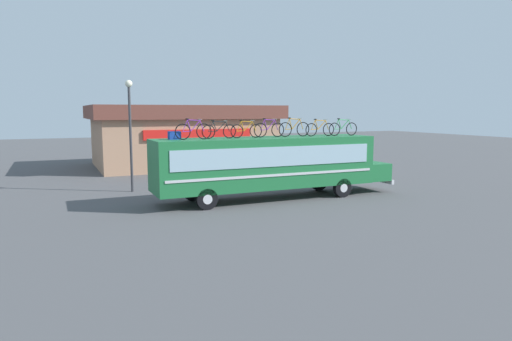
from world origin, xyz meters
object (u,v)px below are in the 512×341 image
Objects in this scene: bus at (271,163)px; rooftop_bicycle_4 at (269,129)px; street_lamp at (130,121)px; rooftop_bicycle_3 at (246,130)px; rooftop_bicycle_7 at (343,128)px; rooftop_bicycle_1 at (193,131)px; rooftop_bicycle_5 at (294,129)px; luggage_bag_1 at (174,135)px; rooftop_bicycle_6 at (320,129)px; rooftop_bicycle_2 at (219,131)px.

bus is 7.61× the size of rooftop_bicycle_4.
rooftop_bicycle_3 is at bearing -46.23° from street_lamp.
rooftop_bicycle_7 reaches higher than bus.
rooftop_bicycle_5 is (5.38, 0.24, 0.00)m from rooftop_bicycle_1.
rooftop_bicycle_3 is 0.99× the size of rooftop_bicycle_4.
rooftop_bicycle_4 reaches higher than luggage_bag_1.
rooftop_bicycle_1 reaches higher than rooftop_bicycle_3.
rooftop_bicycle_7 reaches higher than rooftop_bicycle_6.
rooftop_bicycle_6 is (7.55, -0.41, 0.19)m from luggage_bag_1.
rooftop_bicycle_7 is at bearing -3.23° from luggage_bag_1.
rooftop_bicycle_1 is at bearing -176.18° from rooftop_bicycle_3.
bus is at bearing 176.98° from rooftop_bicycle_7.
rooftop_bicycle_1 is 5.38m from rooftop_bicycle_5.
rooftop_bicycle_6 reaches higher than luggage_bag_1.
rooftop_bicycle_1 is 1.03× the size of rooftop_bicycle_4.
rooftop_bicycle_5 is at bearing -1.80° from luggage_bag_1.
rooftop_bicycle_3 is at bearing -1.22° from rooftop_bicycle_2.
rooftop_bicycle_4 is at bearing 5.25° from rooftop_bicycle_3.
rooftop_bicycle_7 is at bearing -3.84° from rooftop_bicycle_6.
rooftop_bicycle_1 is at bearing -68.53° from street_lamp.
rooftop_bicycle_2 reaches higher than rooftop_bicycle_3.
rooftop_bicycle_7 is at bearing -26.99° from street_lamp.
bus is 3.16m from rooftop_bicycle_2.
luggage_bag_1 is 8.94m from rooftop_bicycle_7.
rooftop_bicycle_4 is at bearing -1.59° from luggage_bag_1.
rooftop_bicycle_5 is (4.07, 0.03, 0.03)m from rooftop_bicycle_2.
rooftop_bicycle_5 reaches higher than rooftop_bicycle_6.
luggage_bag_1 is (-4.79, 0.28, 1.46)m from bus.
rooftop_bicycle_7 is (6.84, -0.28, 0.01)m from rooftop_bicycle_2.
rooftop_bicycle_5 is 2.79m from rooftop_bicycle_7.
rooftop_bicycle_3 is at bearing 178.47° from bus.
rooftop_bicycle_1 is 1.01× the size of rooftop_bicycle_2.
rooftop_bicycle_4 is 0.97× the size of rooftop_bicycle_6.
rooftop_bicycle_1 is 2.71m from rooftop_bicycle_3.
rooftop_bicycle_4 is at bearing 174.29° from rooftop_bicycle_6.
luggage_bag_1 is 0.32× the size of rooftop_bicycle_4.
rooftop_bicycle_4 reaches higher than rooftop_bicycle_2.
rooftop_bicycle_7 is (8.15, -0.07, -0.02)m from rooftop_bicycle_1.
rooftop_bicycle_6 reaches higher than rooftop_bicycle_3.
street_lamp is at bearing 141.31° from rooftop_bicycle_4.
rooftop_bicycle_7 is 11.40m from street_lamp.
rooftop_bicycle_1 is at bearing -177.48° from rooftop_bicycle_5.
rooftop_bicycle_4 is (2.68, 0.09, 0.02)m from rooftop_bicycle_2.
rooftop_bicycle_1 is 0.98× the size of rooftop_bicycle_7.
bus is 2.10m from rooftop_bicycle_3.
street_lamp is at bearing 146.63° from rooftop_bicycle_5.
street_lamp reaches higher than rooftop_bicycle_1.
rooftop_bicycle_5 is (2.67, 0.06, 0.04)m from rooftop_bicycle_3.
rooftop_bicycle_4 reaches higher than bus.
rooftop_bicycle_2 reaches higher than bus.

